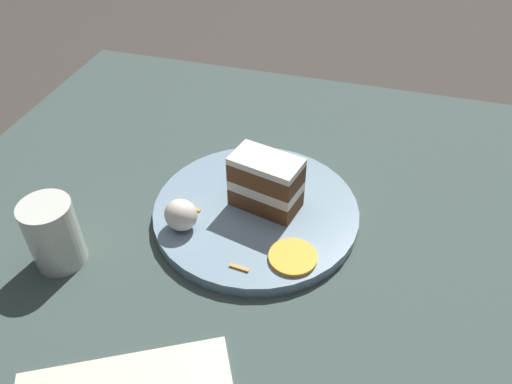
% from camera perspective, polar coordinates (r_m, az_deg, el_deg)
% --- Properties ---
extents(ground_plane, '(6.00, 6.00, 0.00)m').
position_cam_1_polar(ground_plane, '(0.73, -4.24, -6.50)').
color(ground_plane, '#38332D').
rests_on(ground_plane, ground).
extents(dining_table, '(0.91, 0.97, 0.03)m').
position_cam_1_polar(dining_table, '(0.72, -4.30, -5.61)').
color(dining_table, '#384742').
rests_on(dining_table, ground).
extents(plate, '(0.30, 0.30, 0.02)m').
position_cam_1_polar(plate, '(0.72, 0.00, -2.27)').
color(plate, gray).
rests_on(plate, dining_table).
extents(cake_slice, '(0.11, 0.07, 0.08)m').
position_cam_1_polar(cake_slice, '(0.70, 1.14, 1.08)').
color(cake_slice, brown).
rests_on(cake_slice, plate).
extents(cream_dollop, '(0.05, 0.04, 0.05)m').
position_cam_1_polar(cream_dollop, '(0.68, -8.58, -2.62)').
color(cream_dollop, silver).
rests_on(cream_dollop, plate).
extents(orange_garnish, '(0.06, 0.06, 0.01)m').
position_cam_1_polar(orange_garnish, '(0.65, 4.23, -7.43)').
color(orange_garnish, orange).
rests_on(orange_garnish, plate).
extents(carrot_shreds_scatter, '(0.14, 0.24, 0.00)m').
position_cam_1_polar(carrot_shreds_scatter, '(0.73, -0.90, -1.11)').
color(carrot_shreds_scatter, orange).
rests_on(carrot_shreds_scatter, plate).
extents(drinking_glass, '(0.07, 0.07, 0.10)m').
position_cam_1_polar(drinking_glass, '(0.69, -22.01, -4.85)').
color(drinking_glass, beige).
rests_on(drinking_glass, dining_table).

